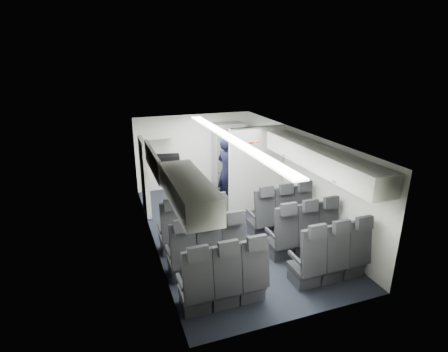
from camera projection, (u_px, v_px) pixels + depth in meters
cabin_shell at (230, 183)px, 7.54m from camera, size 3.41×6.01×2.16m
seat_row_front at (239, 223)px, 7.30m from camera, size 3.33×0.56×1.24m
seat_row_mid at (257, 244)px, 6.50m from camera, size 3.33×0.56×1.24m
seat_row_rear at (280, 271)px, 5.70m from camera, size 3.33×0.56×1.24m
overhead_bin_left_rear at (189, 191)px, 5.07m from camera, size 0.53×1.80×0.40m
overhead_bin_left_front_open at (164, 166)px, 6.66m from camera, size 0.64×1.70×0.72m
overhead_bin_right_rear at (348, 171)px, 5.96m from camera, size 0.53×1.80×0.40m
overhead_bin_right_front at (295, 147)px, 7.52m from camera, size 0.53×1.70×0.40m
bulkhead_partition at (256, 169)px, 8.58m from camera, size 1.40×0.15×2.13m
galley_unit at (228, 155)px, 10.32m from camera, size 0.85×0.52×1.90m
boarding_door at (144, 176)px, 8.46m from camera, size 0.12×1.27×1.86m
flight_attendant at (227, 171)px, 8.99m from camera, size 0.64×0.77×1.81m
carry_on_bag at (168, 162)px, 6.64m from camera, size 0.46×0.36×0.25m
papers at (234, 164)px, 8.95m from camera, size 0.20×0.10×0.14m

